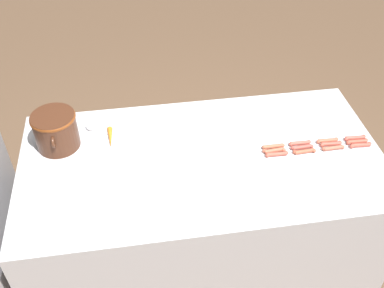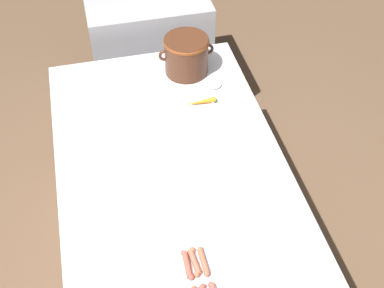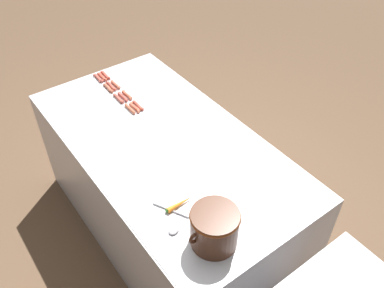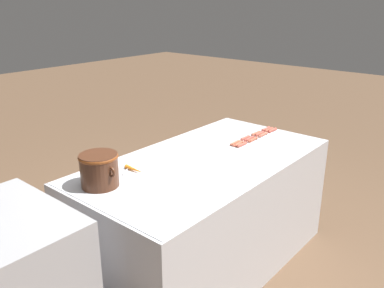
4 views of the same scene
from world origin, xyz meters
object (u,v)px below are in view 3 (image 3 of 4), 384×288
(hot_dog_2, at_px, (127,95))
(hot_dog_9, at_px, (108,88))
(hot_dog_11, at_px, (130,109))
(hot_dog_4, at_px, (102,77))
(bean_pot, at_px, (215,227))
(hot_dog_7, at_px, (135,107))
(hot_dog_5, at_px, (111,86))
(carrot, at_px, (180,204))
(hot_dog_3, at_px, (138,105))
(hot_dog_6, at_px, (123,97))
(hot_dog_8, at_px, (98,78))
(hot_dog_0, at_px, (105,75))
(hot_dog_1, at_px, (115,85))
(serving_spoon, at_px, (173,223))
(hot_dog_10, at_px, (118,98))

(hot_dog_2, bearing_deg, hot_dog_9, -67.16)
(hot_dog_11, bearing_deg, hot_dog_2, -112.80)
(hot_dog_4, distance_m, bean_pot, 1.72)
(hot_dog_7, bearing_deg, hot_dog_5, -89.13)
(bean_pot, height_order, carrot, bean_pot)
(hot_dog_2, bearing_deg, hot_dog_3, 89.47)
(hot_dog_5, distance_m, bean_pot, 1.56)
(hot_dog_2, height_order, hot_dog_6, same)
(hot_dog_2, relative_size, hot_dog_6, 1.00)
(hot_dog_7, relative_size, bean_pot, 0.43)
(hot_dog_8, bearing_deg, hot_dog_5, 100.40)
(hot_dog_4, distance_m, hot_dog_7, 0.50)
(hot_dog_6, relative_size, hot_dog_11, 1.00)
(hot_dog_3, height_order, hot_dog_9, same)
(hot_dog_0, xyz_separation_m, bean_pot, (0.28, 1.71, 0.11))
(hot_dog_11, bearing_deg, hot_dog_6, -101.36)
(hot_dog_0, distance_m, hot_dog_1, 0.16)
(hot_dog_3, distance_m, hot_dog_4, 0.49)
(hot_dog_6, relative_size, carrot, 0.74)
(hot_dog_1, relative_size, hot_dog_8, 1.00)
(hot_dog_2, height_order, hot_dog_3, same)
(hot_dog_0, height_order, hot_dog_9, same)
(hot_dog_4, relative_size, serving_spoon, 0.52)
(hot_dog_9, relative_size, bean_pot, 0.43)
(hot_dog_7, height_order, hot_dog_11, same)
(hot_dog_3, relative_size, hot_dog_10, 1.00)
(hot_dog_0, bearing_deg, hot_dog_1, 89.88)
(hot_dog_3, height_order, hot_dog_6, same)
(hot_dog_4, relative_size, hot_dog_7, 1.00)
(serving_spoon, bearing_deg, hot_dog_11, -107.71)
(hot_dog_1, relative_size, hot_dog_3, 1.00)
(carrot, bearing_deg, hot_dog_8, -98.85)
(hot_dog_2, relative_size, hot_dog_9, 1.00)
(hot_dog_3, height_order, carrot, carrot)
(hot_dog_1, bearing_deg, serving_spoon, 73.90)
(hot_dog_1, xyz_separation_m, carrot, (0.28, 1.25, 0.00))
(hot_dog_5, xyz_separation_m, hot_dog_11, (0.03, 0.33, 0.00))
(hot_dog_8, bearing_deg, hot_dog_3, 97.60)
(hot_dog_6, xyz_separation_m, hot_dog_11, (0.03, 0.16, 0.00))
(hot_dog_1, distance_m, bean_pot, 1.57)
(hot_dog_1, height_order, bean_pot, bean_pot)
(hot_dog_7, distance_m, hot_dog_8, 0.50)
(hot_dog_1, relative_size, hot_dog_7, 1.00)
(hot_dog_0, height_order, hot_dog_8, same)
(carrot, bearing_deg, hot_dog_7, -105.57)
(hot_dog_3, height_order, hot_dog_4, same)
(hot_dog_6, bearing_deg, hot_dog_1, -100.92)
(hot_dog_1, height_order, hot_dog_7, same)
(hot_dog_4, height_order, hot_dog_6, same)
(hot_dog_11, distance_m, serving_spoon, 1.05)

